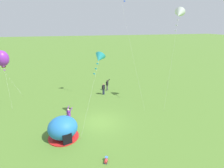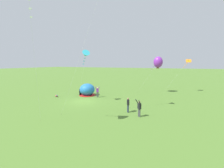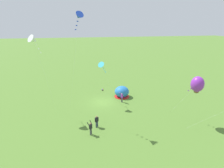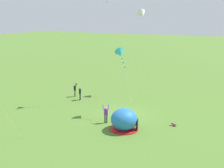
% 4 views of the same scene
% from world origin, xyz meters
% --- Properties ---
extents(ground_plane, '(300.00, 300.00, 0.00)m').
position_xyz_m(ground_plane, '(0.00, 0.00, 0.00)').
color(ground_plane, '#517A2D').
extents(popup_tent, '(2.81, 2.81, 2.10)m').
position_xyz_m(popup_tent, '(-3.85, -1.73, 1.00)').
color(popup_tent, '#2672BF').
rests_on(popup_tent, ground).
extents(toddler_crawling, '(0.38, 0.55, 0.32)m').
position_xyz_m(toddler_crawling, '(-0.69, -5.75, 0.18)').
color(toddler_crawling, red).
rests_on(toddler_crawling, ground).
extents(person_strolling, '(0.54, 0.38, 1.72)m').
position_xyz_m(person_strolling, '(1.97, 7.68, 0.96)').
color(person_strolling, '#1E2347').
rests_on(person_strolling, ground).
extents(person_flying_kite, '(0.69, 0.71, 1.89)m').
position_xyz_m(person_flying_kite, '(2.91, 9.22, 1.00)').
color(person_flying_kite, '#4C4C51').
rests_on(person_flying_kite, ground).
extents(person_near_tent, '(0.67, 0.72, 1.89)m').
position_xyz_m(person_near_tent, '(-3.25, 0.68, 1.00)').
color(person_near_tent, '#4C4C51').
rests_on(person_near_tent, ground).
extents(kite_white, '(2.53, 2.47, 11.91)m').
position_xyz_m(kite_white, '(9.69, 2.25, 11.17)').
color(kite_white, silver).
rests_on(kite_white, ground).
extents(kite_purple, '(2.00, 4.41, 6.88)m').
position_xyz_m(kite_purple, '(-11.16, 9.21, 5.82)').
color(kite_purple, silver).
rests_on(kite_purple, ground).
extents(kite_cyan, '(3.35, 4.04, 7.51)m').
position_xyz_m(kite_cyan, '(0.19, 0.81, 6.86)').
color(kite_cyan, silver).
rests_on(kite_cyan, ground).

